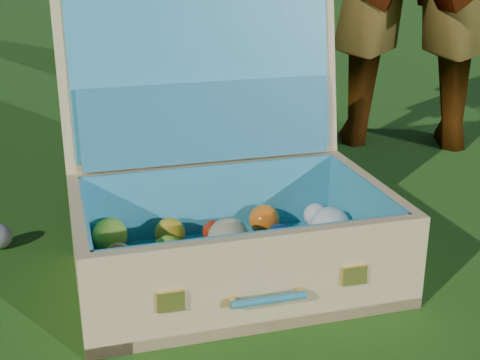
{
  "coord_description": "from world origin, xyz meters",
  "views": [
    {
      "loc": [
        0.28,
        -1.39,
        0.72
      ],
      "look_at": [
        0.05,
        0.01,
        0.2
      ],
      "focal_mm": 50.0,
      "sensor_mm": 36.0,
      "label": 1
    }
  ],
  "objects": [
    {
      "name": "ground",
      "position": [
        0.0,
        0.0,
        0.0
      ],
      "size": [
        60.0,
        60.0,
        0.0
      ],
      "primitive_type": "plane",
      "color": "#215114",
      "rests_on": "ground"
    },
    {
      "name": "suitcase",
      "position": [
        0.02,
        0.01,
        0.18
      ],
      "size": [
        0.86,
        0.81,
        0.65
      ],
      "rotation": [
        0.0,
        0.0,
        0.43
      ],
      "color": "#DEB977",
      "rests_on": "ground"
    }
  ]
}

